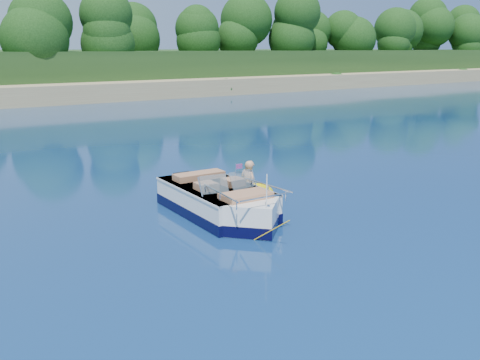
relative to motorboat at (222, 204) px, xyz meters
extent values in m
plane|color=#091D45|center=(-1.70, -3.73, -0.34)|extent=(160.00, 160.00, 0.00)
cylinder|color=#321C10|center=(18.30, 36.27, 2.46)|extent=(0.44, 0.44, 2.60)
sphere|color=black|center=(18.30, 36.27, 4.93)|extent=(4.29, 4.29, 4.29)
cylinder|color=#321C10|center=(46.30, 37.77, 2.66)|extent=(0.44, 0.44, 3.00)
sphere|color=black|center=(46.30, 37.77, 5.51)|extent=(4.95, 4.95, 4.95)
cube|color=white|center=(0.01, 0.35, -0.06)|extent=(1.92, 3.50, 0.96)
cube|color=white|center=(-0.03, -1.28, -0.06)|extent=(1.82, 1.82, 0.96)
cube|color=black|center=(0.01, 0.35, -0.19)|extent=(1.94, 3.53, 0.27)
cube|color=black|center=(-0.03, -1.28, -0.19)|extent=(1.86, 1.86, 0.27)
cube|color=#A68157|center=(0.02, 0.62, 0.21)|extent=(1.52, 2.45, 0.09)
cube|color=white|center=(0.01, 0.35, 0.39)|extent=(1.95, 3.50, 0.05)
cube|color=black|center=(0.06, 2.24, -0.02)|extent=(0.51, 0.33, 0.82)
cube|color=#8C9EA5|center=(-0.42, -0.28, 0.66)|extent=(0.74, 0.36, 0.44)
cube|color=#8C9EA5|center=(0.40, -0.30, 0.66)|extent=(0.73, 0.32, 0.44)
cube|color=#B37853|center=(-0.41, 0.13, 0.42)|extent=(0.52, 0.52, 0.36)
cube|color=#B37853|center=(0.41, 0.11, 0.42)|extent=(0.52, 0.52, 0.36)
cube|color=#B37853|center=(0.03, 1.26, 0.42)|extent=(1.44, 0.54, 0.35)
cube|color=#B37853|center=(-0.03, -1.11, 0.40)|extent=(1.22, 0.72, 0.31)
cylinder|color=white|center=(-0.05, -1.98, 0.81)|extent=(0.03, 0.03, 0.78)
cube|color=#F6341B|center=(0.32, -0.30, 1.02)|extent=(0.20, 0.02, 0.13)
cube|color=silver|center=(-0.05, -2.02, 0.45)|extent=(0.09, 0.06, 0.05)
cylinder|color=yellow|center=(-0.20, -2.34, -0.02)|extent=(0.33, 0.94, 0.70)
torus|color=#E1C601|center=(1.71, 1.19, -0.24)|extent=(1.86, 1.86, 0.38)
torus|color=red|center=(1.71, 1.19, -0.22)|extent=(1.53, 1.53, 0.13)
imported|color=tan|center=(1.60, 1.18, -0.34)|extent=(0.55, 0.88, 1.61)
camera|label=1|loc=(-7.13, -11.32, 3.96)|focal=40.00mm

